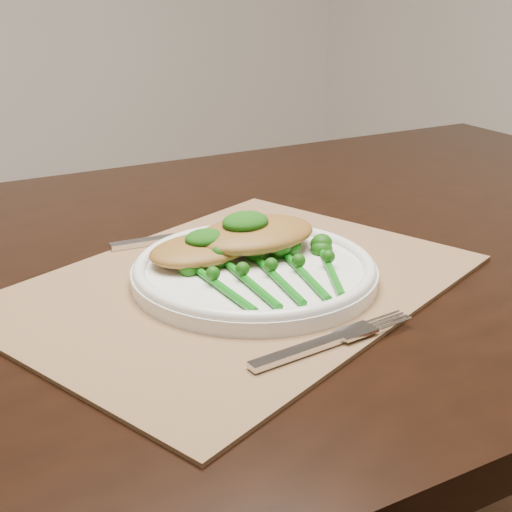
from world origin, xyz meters
TOP-DOWN VIEW (x-y plane):
  - dining_table at (0.14, -0.03)m, footprint 1.69×1.07m
  - placemat at (0.07, -0.12)m, footprint 0.58×0.48m
  - dinner_plate at (0.09, -0.13)m, footprint 0.27×0.27m
  - knife at (0.08, 0.03)m, footprint 0.20×0.05m
  - fork at (0.07, -0.28)m, footprint 0.18×0.02m
  - chicken_fillet_left at (0.05, -0.07)m, footprint 0.12×0.09m
  - chicken_fillet_right at (0.11, -0.09)m, footprint 0.15×0.11m
  - pesto_dollop_left at (0.05, -0.08)m, footprint 0.05×0.04m
  - pesto_dollop_right at (0.10, -0.08)m, footprint 0.06×0.05m
  - broccolini_bundle at (0.08, -0.17)m, footprint 0.18×0.19m

SIDE VIEW (x-z plane):
  - dining_table at x=0.14m, z-range 0.00..0.75m
  - placemat at x=0.07m, z-range 0.75..0.75m
  - knife at x=0.08m, z-range 0.76..0.76m
  - fork at x=0.07m, z-range 0.76..0.76m
  - dinner_plate at x=0.09m, z-range 0.75..0.78m
  - broccolini_bundle at x=0.08m, z-range 0.76..0.79m
  - chicken_fillet_left at x=0.05m, z-range 0.77..0.79m
  - chicken_fillet_right at x=0.11m, z-range 0.78..0.81m
  - pesto_dollop_left at x=0.05m, z-range 0.79..0.81m
  - pesto_dollop_right at x=0.10m, z-range 0.80..0.82m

